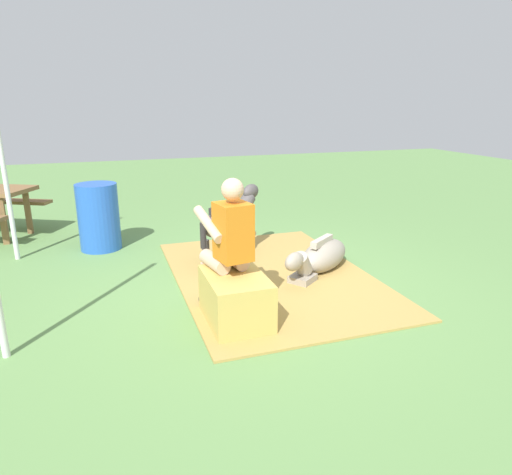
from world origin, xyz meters
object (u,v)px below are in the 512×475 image
(person_seated, at_px, (228,242))
(water_barrel, at_px, (99,217))
(hay_bale, at_px, (236,299))
(pony_lying, at_px, (320,257))
(pony_standing, at_px, (228,221))
(tent_pole_right, at_px, (3,167))

(person_seated, xyz_separation_m, water_barrel, (2.56, 1.13, -0.28))
(hay_bale, height_order, pony_lying, hay_bale)
(person_seated, bearing_deg, pony_standing, -15.48)
(hay_bale, distance_m, tent_pole_right, 3.54)
(pony_lying, bearing_deg, tent_pole_right, 64.41)
(water_barrel, bearing_deg, hay_bale, -157.05)
(hay_bale, xyz_separation_m, person_seated, (0.16, 0.02, 0.51))
(person_seated, relative_size, tent_pole_right, 0.56)
(hay_bale, bearing_deg, pony_lying, -55.06)
(water_barrel, bearing_deg, tent_pole_right, 95.99)
(hay_bale, relative_size, pony_lying, 0.63)
(pony_lying, distance_m, water_barrel, 3.07)
(hay_bale, relative_size, person_seated, 0.58)
(pony_standing, bearing_deg, hay_bale, 166.74)
(pony_lying, xyz_separation_m, water_barrel, (1.80, 2.48, 0.27))
(tent_pole_right, bearing_deg, pony_lying, -115.59)
(person_seated, height_order, pony_lying, person_seated)
(hay_bale, height_order, pony_standing, pony_standing)
(hay_bale, relative_size, pony_standing, 0.72)
(tent_pole_right, bearing_deg, person_seated, -138.40)
(hay_bale, distance_m, pony_lying, 1.62)
(person_seated, distance_m, tent_pole_right, 3.31)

